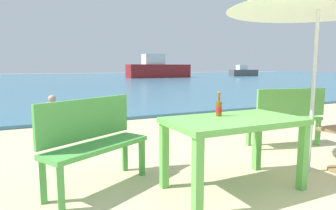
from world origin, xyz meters
TOP-DOWN VIEW (x-y plane):
  - ground_plane at (0.00, 0.00)m, footprint 120.00×120.00m
  - sea_water at (0.00, 30.00)m, footprint 120.00×50.00m
  - picnic_table_green at (-0.73, 0.65)m, footprint 1.40×0.80m
  - beer_bottle_amber at (-0.80, 0.83)m, footprint 0.07×0.07m
  - bench_green_left at (-2.04, 1.35)m, footprint 1.23×0.89m
  - bench_green_right at (1.09, 1.62)m, footprint 1.25×0.58m
  - swimmer_person at (-2.04, 7.16)m, footprint 0.34×0.34m
  - boat_sailboat at (22.96, 28.85)m, footprint 3.97×1.08m
  - boat_cargo_ship at (10.54, 28.39)m, footprint 7.09×1.93m

SIDE VIEW (x-z plane):
  - ground_plane at x=0.00m, z-range 0.00..0.00m
  - sea_water at x=0.00m, z-range 0.00..0.08m
  - swimmer_person at x=-2.04m, z-range 0.03..0.44m
  - bench_green_left at x=-2.04m, z-range 0.07..1.02m
  - bench_green_right at x=1.09m, z-range 0.07..1.02m
  - boat_sailboat at x=22.96m, z-range -0.12..1.32m
  - picnic_table_green at x=-0.73m, z-range 0.27..1.03m
  - beer_bottle_amber at x=-0.80m, z-range 0.72..0.99m
  - boat_cargo_ship at x=10.54m, z-range -0.28..2.30m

